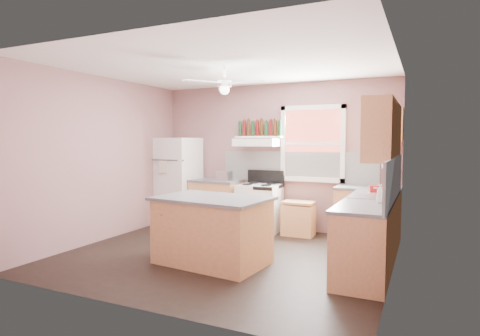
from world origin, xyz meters
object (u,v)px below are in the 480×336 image
at_px(refrigerator, 178,181).
at_px(stove, 260,208).
at_px(toaster, 224,176).
at_px(cart, 298,220).
at_px(island, 212,232).

distance_m(refrigerator, stove, 1.80).
height_order(toaster, cart, toaster).
relative_size(stove, island, 0.61).
relative_size(refrigerator, toaster, 6.09).
xyz_separation_m(toaster, island, (0.86, -2.02, -0.56)).
xyz_separation_m(stove, cart, (0.73, 0.01, -0.16)).
distance_m(toaster, island, 2.27).
bearing_deg(cart, stove, -179.35).
height_order(refrigerator, island, refrigerator).
height_order(toaster, stove, toaster).
bearing_deg(island, refrigerator, 139.10).
bearing_deg(island, stove, 99.83).
xyz_separation_m(toaster, cart, (1.46, -0.00, -0.72)).
distance_m(refrigerator, cart, 2.55).
xyz_separation_m(refrigerator, island, (1.88, -2.02, -0.42)).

